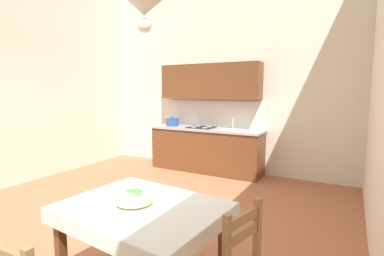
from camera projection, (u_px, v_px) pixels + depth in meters
name	position (u px, v px, depth m)	size (l,w,h in m)	color
ground_plane	(115.00, 232.00, 3.51)	(5.97, 6.85, 0.10)	#A86042
wall_back	(221.00, 67.00, 5.99)	(5.97, 0.12, 4.30)	silver
kitchen_cabinetry	(207.00, 130.00, 5.95)	(2.35, 0.63, 2.20)	brown
dining_table	(143.00, 221.00, 2.32)	(1.33, 1.06, 0.75)	brown
fruit_bowl	(134.00, 197.00, 2.31)	(0.30, 0.30, 0.12)	beige
pendant_lamp	(144.00, 7.00, 2.15)	(0.32, 0.32, 0.81)	black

